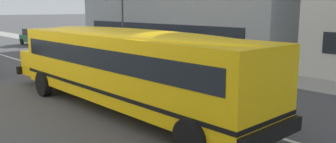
{
  "coord_description": "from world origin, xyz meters",
  "views": [
    {
      "loc": [
        12.89,
        -8.76,
        3.64
      ],
      "look_at": [
        4.11,
        -0.83,
        1.51
      ],
      "focal_mm": 37.54,
      "sensor_mm": 36.0,
      "label": 1
    }
  ],
  "objects_px": {
    "school_bus": "(124,62)",
    "street_lamp": "(122,0)",
    "parked_car_red_by_lamppost": "(84,44)",
    "parked_car_green_mid_block": "(35,37)"
  },
  "relations": [
    {
      "from": "school_bus",
      "to": "parked_car_green_mid_block",
      "type": "relative_size",
      "value": 3.33
    },
    {
      "from": "school_bus",
      "to": "street_lamp",
      "type": "height_order",
      "value": "street_lamp"
    },
    {
      "from": "school_bus",
      "to": "parked_car_red_by_lamppost",
      "type": "bearing_deg",
      "value": -24.5
    },
    {
      "from": "street_lamp",
      "to": "parked_car_green_mid_block",
      "type": "bearing_deg",
      "value": -171.17
    },
    {
      "from": "parked_car_red_by_lamppost",
      "to": "street_lamp",
      "type": "xyz_separation_m",
      "value": [
        2.64,
        1.96,
        3.47
      ]
    },
    {
      "from": "parked_car_red_by_lamppost",
      "to": "street_lamp",
      "type": "distance_m",
      "value": 4.78
    },
    {
      "from": "parked_car_red_by_lamppost",
      "to": "parked_car_green_mid_block",
      "type": "distance_m",
      "value": 10.02
    },
    {
      "from": "parked_car_green_mid_block",
      "to": "street_lamp",
      "type": "relative_size",
      "value": 0.58
    },
    {
      "from": "parked_car_green_mid_block",
      "to": "street_lamp",
      "type": "height_order",
      "value": "street_lamp"
    },
    {
      "from": "parked_car_green_mid_block",
      "to": "street_lamp",
      "type": "xyz_separation_m",
      "value": [
        12.66,
        1.97,
        3.47
      ]
    }
  ]
}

